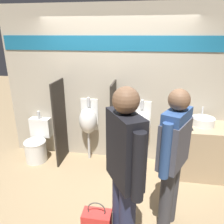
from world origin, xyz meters
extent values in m
plane|color=#997F5B|center=(0.00, 0.00, 0.00)|extent=(16.00, 16.00, 0.00)
cube|color=#B2A893|center=(0.00, 0.60, 1.35)|extent=(4.00, 0.06, 2.70)
cube|color=#19668E|center=(0.00, 0.56, 2.09)|extent=(3.92, 0.01, 0.24)
cube|color=tan|center=(1.50, 0.26, 0.43)|extent=(0.91, 0.61, 0.85)
cylinder|color=white|center=(1.45, 0.33, 0.92)|extent=(0.35, 0.35, 0.13)
cylinder|color=silver|center=(1.45, 0.45, 1.05)|extent=(0.03, 0.03, 0.14)
cube|color=black|center=(1.23, 0.14, 0.86)|extent=(0.07, 0.14, 0.01)
cube|color=#28231E|center=(-0.95, 0.30, 0.75)|extent=(0.03, 0.53, 1.50)
cube|color=#28231E|center=(0.00, 0.30, 0.75)|extent=(0.03, 0.53, 1.50)
cylinder|color=silver|center=(-0.48, 0.43, 0.27)|extent=(0.04, 0.04, 0.54)
ellipsoid|color=white|center=(-0.48, 0.43, 0.76)|extent=(0.33, 0.26, 0.48)
cube|color=white|center=(-0.48, 0.56, 0.83)|extent=(0.31, 0.02, 0.60)
cylinder|color=silver|center=(-0.48, 0.52, 1.09)|extent=(0.06, 0.06, 0.16)
cylinder|color=silver|center=(0.47, 0.43, 0.27)|extent=(0.04, 0.04, 0.54)
ellipsoid|color=white|center=(0.47, 0.43, 0.76)|extent=(0.33, 0.26, 0.48)
cube|color=white|center=(0.47, 0.56, 0.83)|extent=(0.31, 0.02, 0.60)
cylinder|color=silver|center=(0.47, 0.52, 1.09)|extent=(0.06, 0.06, 0.16)
cylinder|color=white|center=(-1.43, 0.20, 0.18)|extent=(0.39, 0.39, 0.37)
torus|color=white|center=(-1.43, 0.20, 0.38)|extent=(0.40, 0.40, 0.04)
cube|color=white|center=(-1.43, 0.48, 0.55)|extent=(0.39, 0.16, 0.37)
cylinder|color=silver|center=(-1.43, 0.46, 0.81)|extent=(0.06, 0.06, 0.14)
cylinder|color=#3D3D42|center=(0.82, -0.96, 0.42)|extent=(0.16, 0.16, 0.83)
cylinder|color=#3D3D42|center=(0.89, -0.82, 0.42)|extent=(0.16, 0.16, 0.83)
cube|color=#2D4C84|center=(0.85, -0.89, 1.16)|extent=(0.37, 0.47, 0.66)
cube|color=#4C4C56|center=(0.85, -0.89, 1.11)|extent=(0.40, 0.51, 0.53)
cylinder|color=#2D4C84|center=(0.74, -1.11, 1.13)|extent=(0.10, 0.10, 0.61)
cylinder|color=#2D4C84|center=(0.96, -0.67, 1.13)|extent=(0.10, 0.10, 0.61)
sphere|color=brown|center=(0.85, -0.89, 1.61)|extent=(0.23, 0.23, 0.23)
cylinder|color=#282D4C|center=(0.40, -1.39, 0.44)|extent=(0.17, 0.17, 0.88)
cylinder|color=#282D4C|center=(0.31, -1.24, 0.44)|extent=(0.17, 0.17, 0.88)
cube|color=black|center=(0.35, -1.31, 1.23)|extent=(0.41, 0.50, 0.70)
cylinder|color=black|center=(0.49, -1.54, 1.20)|extent=(0.11, 0.11, 0.64)
cylinder|color=black|center=(0.22, -1.09, 1.20)|extent=(0.11, 0.11, 0.64)
sphere|color=brown|center=(0.35, -1.31, 1.70)|extent=(0.24, 0.24, 0.24)
torus|color=#4C4742|center=(0.06, -1.30, 0.47)|extent=(0.20, 0.01, 0.20)
camera|label=1|loc=(0.51, -3.08, 2.24)|focal=35.00mm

